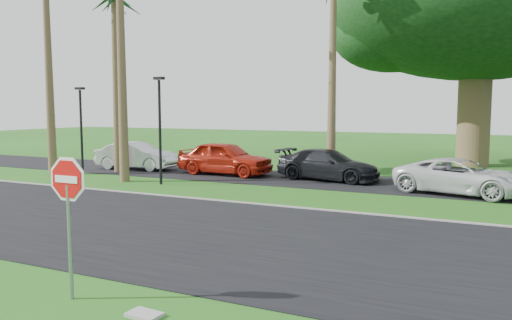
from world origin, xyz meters
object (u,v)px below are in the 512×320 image
at_px(car_minivan, 461,177).
at_px(car_dark, 328,165).
at_px(car_silver, 137,156).
at_px(stop_sign_near, 68,198).
at_px(car_red, 225,158).

bearing_deg(car_minivan, car_dark, 88.77).
bearing_deg(car_dark, car_silver, 100.91).
relative_size(stop_sign_near, car_silver, 0.59).
xyz_separation_m(stop_sign_near, car_red, (-5.49, 15.47, -0.95)).
bearing_deg(car_minivan, car_red, 97.50).
bearing_deg(car_red, car_dark, -84.29).
bearing_deg(car_red, car_minivan, -94.23).
height_order(stop_sign_near, car_red, stop_sign_near).
xyz_separation_m(car_dark, car_minivan, (5.75, -1.54, -0.02)).
bearing_deg(car_dark, stop_sign_near, -171.01).
height_order(car_red, car_minivan, car_red).
bearing_deg(stop_sign_near, car_dark, 91.01).
height_order(car_silver, car_dark, car_silver).
relative_size(car_red, car_dark, 1.01).
bearing_deg(car_red, car_silver, 94.17).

